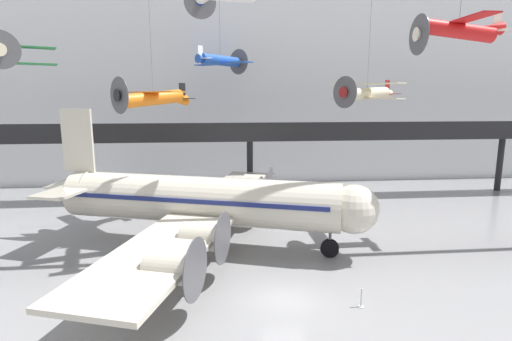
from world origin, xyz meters
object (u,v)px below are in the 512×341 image
at_px(suspended_plane_cream_biplane, 367,93).
at_px(suspended_plane_orange_highwing, 153,98).
at_px(suspended_plane_red_highwing, 459,30).
at_px(suspended_plane_blue_trainer, 220,61).
at_px(stanchion_barrier, 361,301).
at_px(airliner_silver_main, 198,201).
at_px(suspended_plane_green_biplane, 0,57).

xyz_separation_m(suspended_plane_cream_biplane, suspended_plane_orange_highwing, (-20.31, -3.45, -0.42)).
distance_m(suspended_plane_red_highwing, suspended_plane_blue_trainer, 24.73).
height_order(suspended_plane_red_highwing, stanchion_barrier, suspended_plane_red_highwing).
xyz_separation_m(suspended_plane_red_highwing, suspended_plane_blue_trainer, (-17.07, 17.88, -0.78)).
distance_m(suspended_plane_red_highwing, suspended_plane_cream_biplane, 11.63).
bearing_deg(suspended_plane_red_highwing, airliner_silver_main, -2.20).
height_order(suspended_plane_cream_biplane, suspended_plane_green_biplane, suspended_plane_green_biplane).
bearing_deg(suspended_plane_cream_biplane, suspended_plane_red_highwing, 75.63).
bearing_deg(suspended_plane_green_biplane, airliner_silver_main, 56.54).
distance_m(airliner_silver_main, suspended_plane_green_biplane, 17.46).
height_order(airliner_silver_main, suspended_plane_cream_biplane, suspended_plane_cream_biplane).
bearing_deg(airliner_silver_main, suspended_plane_orange_highwing, 139.67).
bearing_deg(suspended_plane_cream_biplane, airliner_silver_main, 2.16).
xyz_separation_m(suspended_plane_red_highwing, stanchion_barrier, (-9.90, -9.34, -15.68)).
height_order(suspended_plane_red_highwing, suspended_plane_blue_trainer, suspended_plane_red_highwing).
xyz_separation_m(airliner_silver_main, stanchion_barrier, (9.15, -9.94, -3.26)).
relative_size(suspended_plane_cream_biplane, stanchion_barrier, 10.81).
height_order(airliner_silver_main, suspended_plane_red_highwing, suspended_plane_red_highwing).
bearing_deg(airliner_silver_main, suspended_plane_cream_biplane, 48.97).
bearing_deg(airliner_silver_main, suspended_plane_green_biplane, -169.66).
bearing_deg(stanchion_barrier, suspended_plane_orange_highwing, 128.71).
relative_size(suspended_plane_orange_highwing, stanchion_barrier, 11.05).
bearing_deg(suspended_plane_blue_trainer, suspended_plane_red_highwing, -90.66).
distance_m(suspended_plane_cream_biplane, suspended_plane_green_biplane, 31.34).
height_order(suspended_plane_cream_biplane, suspended_plane_orange_highwing, suspended_plane_cream_biplane).
height_order(suspended_plane_red_highwing, suspended_plane_green_biplane, suspended_plane_red_highwing).
distance_m(airliner_silver_main, stanchion_barrier, 13.90).
bearing_deg(suspended_plane_orange_highwing, suspended_plane_green_biplane, -15.90).
distance_m(suspended_plane_blue_trainer, stanchion_barrier, 31.85).
xyz_separation_m(suspended_plane_green_biplane, stanchion_barrier, (22.98, -11.81, -13.75)).
bearing_deg(suspended_plane_green_biplane, stanchion_barrier, 37.03).
xyz_separation_m(suspended_plane_red_highwing, suspended_plane_cream_biplane, (-2.67, 10.42, -4.43)).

